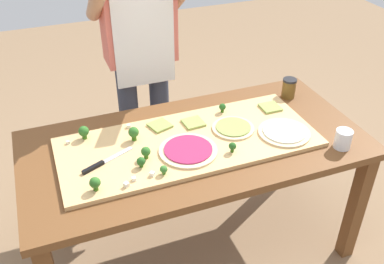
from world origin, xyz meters
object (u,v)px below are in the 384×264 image
broccoli_floret_back_mid (95,183)px  broccoli_floret_center_left (164,169)px  prep_table (195,157)px  broccoli_floret_front_left (134,133)px  pizza_slice_far_left (160,125)px  pizza_slice_far_right (270,107)px  broccoli_floret_back_left (146,152)px  pizza_whole_cheese_artichoke (284,132)px  cook_center (140,44)px  cheese_crumble_b (129,126)px  broccoli_floret_back_right (222,107)px  cheese_crumble_c (134,179)px  broccoli_floret_front_right (84,132)px  pizza_whole_beet_magenta (188,150)px  sauce_jar (289,88)px  pizza_slice_near_right (193,123)px  cheese_crumble_a (152,174)px  cheese_crumble_e (68,142)px  pizza_whole_pesto_green (233,128)px  chefs_knife (101,164)px  broccoli_floret_front_mid (232,146)px  cheese_crumble_d (126,185)px  flour_cup (343,140)px

broccoli_floret_back_mid → broccoli_floret_center_left: (0.30, -0.00, -0.01)m
prep_table → broccoli_floret_front_left: 0.34m
pizza_slice_far_left → broccoli_floret_center_left: broccoli_floret_center_left is taller
broccoli_floret_center_left → prep_table: bearing=42.0°
pizza_slice_far_right → broccoli_floret_back_left: bearing=-165.9°
pizza_whole_cheese_artichoke → cook_center: 0.97m
pizza_slice_far_left → cheese_crumble_b: bearing=162.5°
broccoli_floret_back_right → cheese_crumble_c: bearing=-147.1°
broccoli_floret_front_right → pizza_whole_beet_magenta: bearing=-32.7°
sauce_jar → cook_center: cook_center is taller
broccoli_floret_back_right → prep_table: bearing=-141.6°
prep_table → pizza_slice_far_right: 0.51m
pizza_slice_far_left → pizza_slice_near_right: size_ratio=0.99×
cheese_crumble_a → cheese_crumble_e: size_ratio=1.23×
pizza_slice_near_right → cheese_crumble_e: cheese_crumble_e is taller
pizza_slice_far_left → cheese_crumble_a: 0.39m
pizza_whole_beet_magenta → pizza_whole_pesto_green: bearing=19.0°
chefs_knife → broccoli_floret_front_left: bearing=35.5°
pizza_slice_far_right → cheese_crumble_a: cheese_crumble_a is taller
pizza_whole_cheese_artichoke → broccoli_floret_back_right: broccoli_floret_back_right is taller
pizza_whole_pesto_green → broccoli_floret_front_left: bearing=170.3°
broccoli_floret_back_left → broccoli_floret_front_mid: bearing=-14.0°
pizza_whole_beet_magenta → broccoli_floret_front_left: bearing=139.7°
broccoli_floret_back_left → sauce_jar: (0.92, 0.29, 0.00)m
prep_table → pizza_whole_pesto_green: bearing=2.2°
broccoli_floret_front_right → broccoli_floret_center_left: (0.28, -0.40, -0.01)m
cheese_crumble_c → cheese_crumble_d: bearing=-145.4°
flour_cup → pizza_slice_far_left: bearing=149.5°
pizza_slice_near_right → prep_table: bearing=-106.7°
pizza_slice_far_left → broccoli_floret_front_mid: size_ratio=1.95×
broccoli_floret_center_left → sauce_jar: 0.98m
pizza_whole_cheese_artichoke → pizza_slice_far_left: (-0.56, 0.28, -0.00)m
pizza_whole_cheese_artichoke → broccoli_floret_back_mid: bearing=-174.8°
broccoli_floret_front_left → flour_cup: flour_cup is taller
pizza_slice_far_left → broccoli_floret_back_left: size_ratio=1.65×
pizza_slice_far_left → cook_center: 0.57m
pizza_whole_pesto_green → pizza_slice_near_right: bearing=145.5°
pizza_whole_beet_magenta → sauce_jar: size_ratio=2.42×
pizza_whole_beet_magenta → flour_cup: 0.74m
pizza_whole_cheese_artichoke → broccoli_floret_back_left: 0.70m
cheese_crumble_a → cheese_crumble_d: bearing=-166.0°
broccoli_floret_front_left → flour_cup: bearing=-22.6°
chefs_knife → pizza_slice_far_right: size_ratio=2.54×
chefs_knife → broccoli_floret_back_left: size_ratio=4.24×
broccoli_floret_front_left → broccoli_floret_back_mid: broccoli_floret_front_left is taller
broccoli_floret_front_right → cheese_crumble_d: broccoli_floret_front_right is taller
cheese_crumble_b → pizza_slice_far_left: bearing=-17.5°
prep_table → broccoli_floret_back_mid: size_ratio=26.36×
pizza_slice_far_left → cheese_crumble_a: bearing=-112.3°
pizza_slice_near_right → broccoli_floret_front_right: (-0.54, 0.07, 0.03)m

